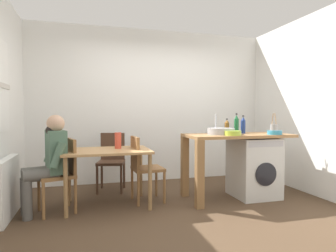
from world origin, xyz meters
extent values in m
plane|color=#4C3826|center=(0.00, 0.00, 0.00)|extent=(5.46, 5.46, 0.00)
cube|color=white|center=(0.00, 1.75, 1.35)|extent=(4.60, 0.10, 2.70)
cube|color=white|center=(2.15, 0.00, 1.35)|extent=(0.10, 3.80, 2.70)
cube|color=white|center=(-2.02, 0.30, 0.35)|extent=(0.10, 0.80, 0.70)
cube|color=tan|center=(-0.87, 0.46, 0.72)|extent=(1.10, 0.76, 0.03)
cylinder|color=#977045|center=(-1.37, 0.13, 0.35)|extent=(0.05, 0.05, 0.71)
cylinder|color=#977045|center=(-0.37, 0.13, 0.35)|extent=(0.05, 0.05, 0.71)
cylinder|color=#977045|center=(-1.37, 0.79, 0.35)|extent=(0.05, 0.05, 0.71)
cylinder|color=#977045|center=(-0.37, 0.79, 0.35)|extent=(0.05, 0.05, 0.71)
cube|color=olive|center=(-1.49, 0.36, 0.45)|extent=(0.50, 0.50, 0.04)
cube|color=olive|center=(-1.32, 0.41, 0.68)|extent=(0.14, 0.37, 0.45)
cylinder|color=olive|center=(-1.61, 0.14, 0.23)|extent=(0.04, 0.04, 0.45)
cylinder|color=olive|center=(-1.72, 0.48, 0.23)|extent=(0.04, 0.04, 0.45)
cylinder|color=olive|center=(-1.27, 0.24, 0.23)|extent=(0.04, 0.04, 0.45)
cylinder|color=olive|center=(-1.37, 0.58, 0.23)|extent=(0.04, 0.04, 0.45)
cube|color=olive|center=(-0.32, 0.51, 0.45)|extent=(0.43, 0.43, 0.04)
cube|color=olive|center=(-0.50, 0.50, 0.68)|extent=(0.07, 0.38, 0.45)
cylinder|color=olive|center=(-0.16, 0.70, 0.23)|extent=(0.04, 0.04, 0.45)
cylinder|color=olive|center=(-0.13, 0.34, 0.23)|extent=(0.04, 0.04, 0.45)
cylinder|color=olive|center=(-0.52, 0.68, 0.23)|extent=(0.04, 0.04, 0.45)
cylinder|color=olive|center=(-0.49, 0.32, 0.23)|extent=(0.04, 0.04, 0.45)
cube|color=#4C3323|center=(-0.77, 1.16, 0.45)|extent=(0.48, 0.48, 0.04)
cube|color=#4C3323|center=(-0.73, 1.33, 0.68)|extent=(0.38, 0.12, 0.45)
cylinder|color=#4C3323|center=(-0.64, 0.94, 0.23)|extent=(0.04, 0.04, 0.45)
cylinder|color=#4C3323|center=(-0.99, 1.03, 0.23)|extent=(0.04, 0.04, 0.45)
cylinder|color=#4C3323|center=(-0.55, 1.29, 0.23)|extent=(0.04, 0.04, 0.45)
cylinder|color=#4C3323|center=(-0.90, 1.38, 0.23)|extent=(0.04, 0.04, 0.45)
cylinder|color=#595651|center=(-1.79, 0.18, 0.23)|extent=(0.11, 0.11, 0.45)
cylinder|color=#595651|center=(-1.84, 0.35, 0.23)|extent=(0.11, 0.11, 0.45)
cylinder|color=#595651|center=(-1.64, 0.22, 0.50)|extent=(0.42, 0.25, 0.14)
cylinder|color=#595651|center=(-1.69, 0.40, 0.50)|extent=(0.42, 0.25, 0.14)
cube|color=#4C6B56|center=(-1.49, 0.36, 0.75)|extent=(0.29, 0.38, 0.52)
cylinder|color=#4C6B56|center=(-1.45, 0.15, 0.74)|extent=(0.20, 0.14, 0.31)
cylinder|color=#4C6B56|center=(-1.57, 0.56, 0.74)|extent=(0.20, 0.14, 0.31)
sphere|color=tan|center=(-1.49, 0.36, 1.09)|extent=(0.21, 0.21, 0.21)
sphere|color=black|center=(-1.55, 0.34, 1.01)|extent=(0.12, 0.12, 0.12)
cube|color=#9E7042|center=(0.95, 0.32, 0.90)|extent=(1.50, 0.68, 0.04)
cube|color=olive|center=(0.25, 0.03, 0.44)|extent=(0.10, 0.10, 0.88)
cube|color=olive|center=(0.25, 0.61, 0.44)|extent=(0.10, 0.10, 0.88)
cube|color=silver|center=(1.21, 0.32, 0.43)|extent=(0.60, 0.60, 0.86)
cylinder|color=black|center=(1.21, 0.01, 0.39)|extent=(0.32, 0.02, 0.32)
cube|color=#B2B2B7|center=(1.21, 0.02, 0.80)|extent=(0.54, 0.01, 0.08)
cylinder|color=#9EA0A5|center=(0.69, 0.32, 0.97)|extent=(0.38, 0.38, 0.09)
cylinder|color=#B2B2B7|center=(0.69, 0.50, 1.06)|extent=(0.02, 0.02, 0.28)
cylinder|color=brown|center=(0.88, 0.52, 1.00)|extent=(0.07, 0.07, 0.16)
cone|color=brown|center=(0.88, 0.52, 1.10)|extent=(0.06, 0.06, 0.04)
cylinder|color=#262626|center=(0.88, 0.52, 1.13)|extent=(0.03, 0.03, 0.02)
cylinder|color=#19592D|center=(0.98, 0.40, 1.03)|extent=(0.07, 0.07, 0.21)
cone|color=#19592D|center=(0.98, 0.40, 1.16)|extent=(0.06, 0.06, 0.06)
cylinder|color=#262626|center=(0.98, 0.40, 1.21)|extent=(0.03, 0.03, 0.02)
cylinder|color=navy|center=(1.09, 0.42, 1.02)|extent=(0.07, 0.07, 0.19)
cone|color=navy|center=(1.09, 0.42, 1.14)|extent=(0.06, 0.06, 0.05)
cylinder|color=#262626|center=(1.09, 0.42, 1.18)|extent=(0.03, 0.03, 0.02)
cylinder|color=#A8C63D|center=(0.76, 0.12, 0.95)|extent=(0.23, 0.23, 0.06)
cylinder|color=olive|center=(0.76, 0.12, 0.97)|extent=(0.18, 0.18, 0.03)
cylinder|color=gray|center=(1.58, 0.37, 0.99)|extent=(0.11, 0.11, 0.13)
cylinder|color=#99724C|center=(1.56, 0.38, 1.13)|extent=(0.01, 0.04, 0.18)
cylinder|color=#99724C|center=(1.60, 0.35, 1.13)|extent=(0.01, 0.05, 0.18)
cylinder|color=teal|center=(1.40, 0.10, 0.95)|extent=(0.20, 0.20, 0.05)
cylinder|color=#1E546B|center=(1.40, 0.10, 0.96)|extent=(0.16, 0.16, 0.03)
cylinder|color=#D84C38|center=(-0.72, 0.56, 0.85)|extent=(0.09, 0.09, 0.22)
cube|color=#B2B2B7|center=(0.90, 0.22, 0.92)|extent=(0.15, 0.06, 0.01)
cube|color=#262628|center=(0.90, 0.22, 0.92)|extent=(0.15, 0.06, 0.01)
camera|label=1|loc=(-1.12, -3.39, 1.22)|focal=30.97mm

